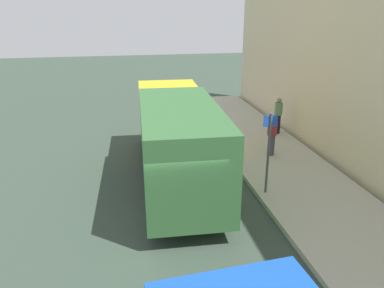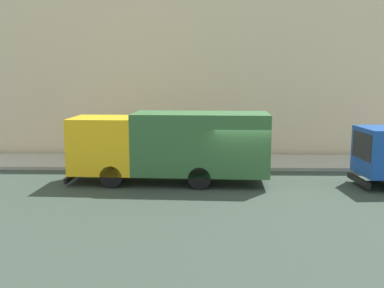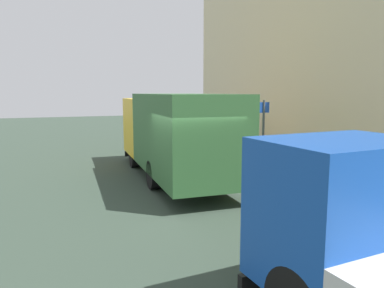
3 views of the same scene
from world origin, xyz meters
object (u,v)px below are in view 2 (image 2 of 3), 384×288
large_utility_truck (171,144)px  traffic_cone_orange (95,158)px  street_sign_post (211,135)px  pedestrian_standing (151,144)px  pedestrian_walking (108,139)px

large_utility_truck → traffic_cone_orange: (2.88, 4.00, -1.17)m
traffic_cone_orange → street_sign_post: size_ratio=0.28×
street_sign_post → large_utility_truck: bearing=146.5°
pedestrian_standing → traffic_cone_orange: bearing=49.6°
large_utility_truck → street_sign_post: bearing=-30.8°
traffic_cone_orange → street_sign_post: (-0.20, -5.77, 1.21)m
traffic_cone_orange → pedestrian_standing: bearing=-65.3°
street_sign_post → pedestrian_standing: bearing=65.1°
large_utility_truck → street_sign_post: large_utility_truck is taller
large_utility_truck → street_sign_post: (2.68, -1.77, 0.04)m
street_sign_post → pedestrian_walking: bearing=63.6°
large_utility_truck → pedestrian_walking: (5.48, 3.88, -0.63)m
traffic_cone_orange → street_sign_post: 5.90m
pedestrian_standing → street_sign_post: 3.48m
large_utility_truck → pedestrian_standing: size_ratio=5.21×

